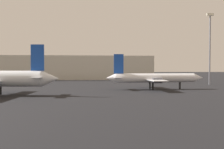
{
  "coord_description": "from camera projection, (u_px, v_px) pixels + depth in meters",
  "views": [
    {
      "loc": [
        -0.47,
        -6.08,
        6.21
      ],
      "look_at": [
        5.46,
        50.07,
        4.55
      ],
      "focal_mm": 41.35,
      "sensor_mm": 36.0,
      "label": 1
    }
  ],
  "objects": [
    {
      "name": "light_mast_right",
      "position": [
        210.0,
        45.0,
        89.47
      ],
      "size": [
        2.4,
        0.5,
        24.79
      ],
      "color": "slate",
      "rests_on": "ground_plane"
    },
    {
      "name": "airplane_far_left",
      "position": [
        154.0,
        78.0,
        71.28
      ],
      "size": [
        27.6,
        19.24,
        9.7
      ],
      "rotation": [
        0.0,
        0.0,
        -0.0
      ],
      "color": "white",
      "rests_on": "ground_plane"
    },
    {
      "name": "terminal_building",
      "position": [
        56.0,
        68.0,
        133.65
      ],
      "size": [
        96.61,
        26.73,
        11.66
      ],
      "primitive_type": "cube",
      "color": "beige",
      "rests_on": "ground_plane"
    }
  ]
}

